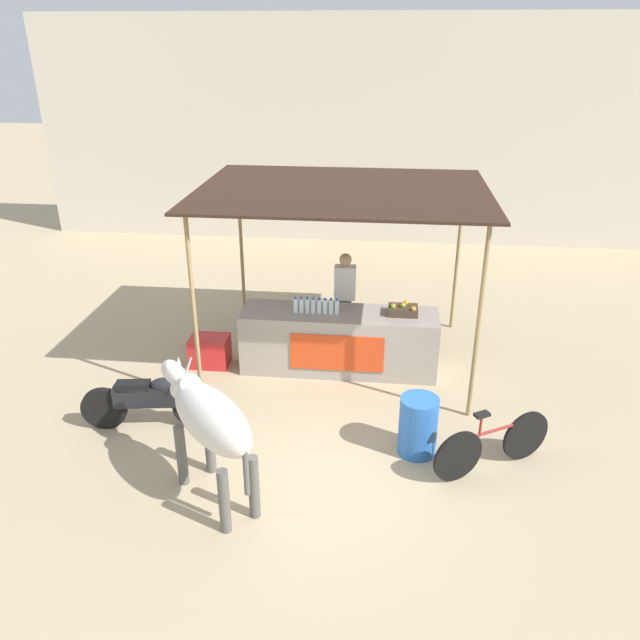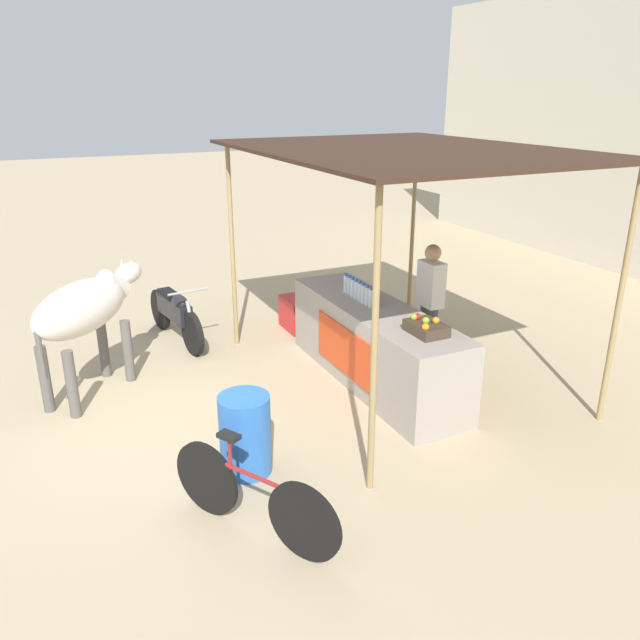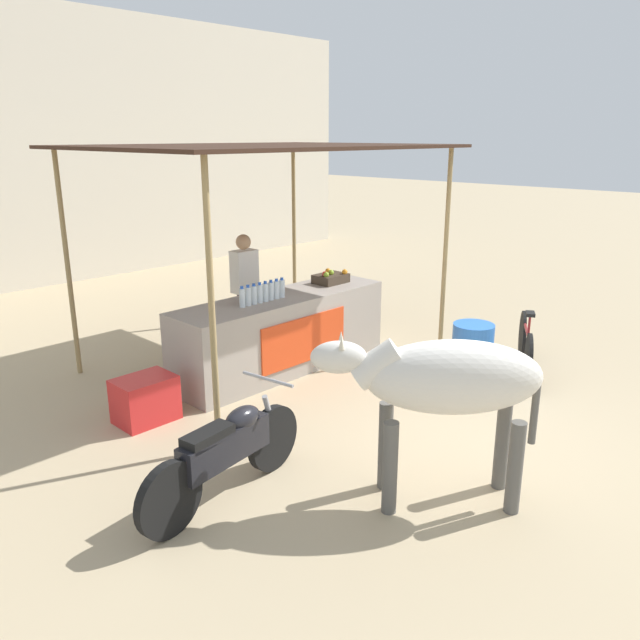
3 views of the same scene
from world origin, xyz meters
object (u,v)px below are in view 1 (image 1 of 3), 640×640
Objects in this scene: fruit_crate at (403,310)px; water_barrel at (418,426)px; cow at (209,419)px; vendor_behind_counter at (345,300)px; cooler_box at (210,351)px; stall_counter at (339,341)px; bicycle_leaning at (492,445)px; motorcycle_parked at (150,399)px.

fruit_crate reaches higher than water_barrel.
water_barrel is at bearing 25.11° from cow.
vendor_behind_counter reaches higher than fruit_crate.
fruit_crate is at bearing 2.81° from cooler_box.
fruit_crate is at bearing -37.26° from vendor_behind_counter.
water_barrel is at bearing -60.73° from stall_counter.
fruit_crate reaches higher than stall_counter.
bicycle_leaning is at bearing 14.73° from cow.
motorcycle_parked is 1.24× the size of bicycle_leaning.
vendor_behind_counter is (-0.92, 0.70, -0.18)m from fruit_crate.
vendor_behind_counter is 0.92× the size of motorcycle_parked.
cow is (-2.31, -1.08, 0.65)m from water_barrel.
stall_counter reaches higher than water_barrel.
water_barrel is 0.53× the size of bicycle_leaning.
cow is at bearing -106.96° from vendor_behind_counter.
fruit_crate is (0.95, 0.05, 0.55)m from stall_counter.
motorcycle_parked is at bearing -141.35° from stall_counter.
vendor_behind_counter is at bearing 47.92° from motorcycle_parked.
vendor_behind_counter reaches higher than water_barrel.
cooler_box is 3.75m from water_barrel.
motorcycle_parked reaches higher than cooler_box.
cooler_box is 0.77× the size of water_barrel.
stall_counter is 3.87× the size of water_barrel.
motorcycle_parked is 4.39m from bicycle_leaning.
fruit_crate is 0.25× the size of motorcycle_parked.
cooler_box is at bearing 148.52° from water_barrel.
motorcycle_parked is at bearing 133.32° from cow.
vendor_behind_counter is at bearing 73.04° from cow.
stall_counter is at bearing -92.18° from vendor_behind_counter.
bicycle_leaning is at bearing -56.84° from vendor_behind_counter.
water_barrel is (1.12, -2.80, -0.46)m from vendor_behind_counter.
vendor_behind_counter is 3.06m from water_barrel.
motorcycle_parked is (-3.30, -1.92, -0.60)m from fruit_crate.
cooler_box is at bearing 80.37° from motorcycle_parked.
stall_counter is 3.06m from bicycle_leaning.
water_barrel is 0.91m from bicycle_leaning.
cow is at bearing -165.27° from bicycle_leaning.
water_barrel is (3.19, -1.95, 0.15)m from cooler_box.
water_barrel is (0.20, -2.10, -0.64)m from fruit_crate.
fruit_crate reaches higher than bicycle_leaning.
bicycle_leaning is at bearing -28.43° from cooler_box.
vendor_behind_counter is 2.32m from cooler_box.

